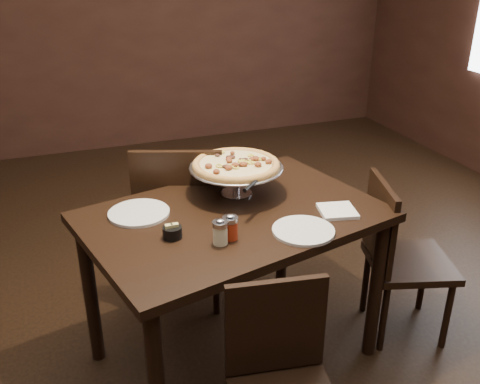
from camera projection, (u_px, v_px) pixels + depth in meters
name	position (u px, v px, depth m)	size (l,w,h in m)	color
room	(245.00, 89.00, 2.12)	(6.04, 7.04, 2.84)	black
dining_table	(234.00, 234.00, 2.47)	(1.47, 1.15, 0.82)	black
pizza_stand	(236.00, 165.00, 2.54)	(0.45, 0.45, 0.19)	#ACADB3
parmesan_shaker	(220.00, 232.00, 2.15)	(0.06, 0.06, 0.11)	beige
pepper_flake_shaker	(230.00, 227.00, 2.19)	(0.06, 0.06, 0.11)	maroon
packet_caddy	(172.00, 232.00, 2.21)	(0.08, 0.08, 0.06)	black
napkin_stack	(337.00, 211.00, 2.42)	(0.16, 0.16, 0.02)	white
plate_left	(139.00, 213.00, 2.41)	(0.28, 0.28, 0.01)	silver
plate_near	(303.00, 231.00, 2.26)	(0.27, 0.27, 0.01)	silver
serving_spatula	(250.00, 186.00, 2.33)	(0.16, 0.16, 0.02)	#ACADB3
chair_far	(181.00, 220.00, 2.95)	(0.60, 0.60, 1.00)	black
chair_near	(282.00, 382.00, 1.98)	(0.44, 0.44, 0.83)	black
chair_side	(398.00, 253.00, 2.75)	(0.51, 0.51, 0.88)	black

